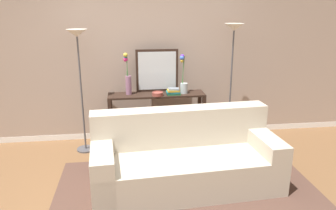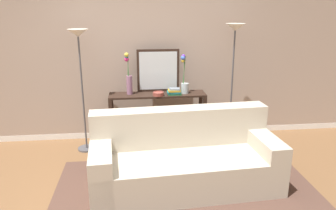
# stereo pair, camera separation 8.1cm
# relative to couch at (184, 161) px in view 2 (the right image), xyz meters

# --- Properties ---
(ground_plane) EXTENTS (16.00, 16.00, 0.02)m
(ground_plane) POSITION_rel_couch_xyz_m (-0.55, -0.40, -0.32)
(ground_plane) COLOR brown
(back_wall) EXTENTS (12.00, 0.15, 2.92)m
(back_wall) POSITION_rel_couch_xyz_m (-0.55, 1.65, 1.14)
(back_wall) COLOR white
(back_wall) RESTS_ON ground
(area_rug) EXTENTS (3.01, 1.78, 0.01)m
(area_rug) POSITION_rel_couch_xyz_m (0.00, -0.16, -0.31)
(area_rug) COLOR #51382D
(area_rug) RESTS_ON ground
(couch) EXTENTS (2.18, 1.02, 0.88)m
(couch) POSITION_rel_couch_xyz_m (0.00, 0.00, 0.00)
(couch) COLOR #BCB29E
(couch) RESTS_ON ground
(console_table) EXTENTS (1.43, 0.35, 0.80)m
(console_table) POSITION_rel_couch_xyz_m (-0.21, 1.25, 0.24)
(console_table) COLOR black
(console_table) RESTS_ON ground
(floor_lamp_left) EXTENTS (0.28, 0.28, 1.75)m
(floor_lamp_left) POSITION_rel_couch_xyz_m (-1.28, 1.16, 1.06)
(floor_lamp_left) COLOR #4C4C51
(floor_lamp_left) RESTS_ON ground
(floor_lamp_right) EXTENTS (0.28, 0.28, 1.81)m
(floor_lamp_right) POSITION_rel_couch_xyz_m (0.89, 1.16, 1.11)
(floor_lamp_right) COLOR #4C4C51
(floor_lamp_right) RESTS_ON ground
(wall_mirror) EXTENTS (0.63, 0.02, 0.64)m
(wall_mirror) POSITION_rel_couch_xyz_m (-0.18, 1.39, 0.80)
(wall_mirror) COLOR black
(wall_mirror) RESTS_ON console_table
(vase_tall_flowers) EXTENTS (0.10, 0.10, 0.62)m
(vase_tall_flowers) POSITION_rel_couch_xyz_m (-0.62, 1.28, 0.73)
(vase_tall_flowers) COLOR gray
(vase_tall_flowers) RESTS_ON console_table
(vase_short_flowers) EXTENTS (0.12, 0.11, 0.58)m
(vase_short_flowers) POSITION_rel_couch_xyz_m (0.19, 1.24, 0.67)
(vase_short_flowers) COLOR silver
(vase_short_flowers) RESTS_ON console_table
(fruit_bowl) EXTENTS (0.16, 0.16, 0.05)m
(fruit_bowl) POSITION_rel_couch_xyz_m (-0.20, 1.15, 0.51)
(fruit_bowl) COLOR brown
(fruit_bowl) RESTS_ON console_table
(book_stack) EXTENTS (0.21, 0.15, 0.09)m
(book_stack) POSITION_rel_couch_xyz_m (0.03, 1.18, 0.52)
(book_stack) COLOR #236033
(book_stack) RESTS_ON console_table
(book_row_under_console) EXTENTS (0.34, 0.18, 0.13)m
(book_row_under_console) POSITION_rel_couch_xyz_m (-0.62, 1.25, -0.26)
(book_row_under_console) COLOR #236033
(book_row_under_console) RESTS_ON ground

